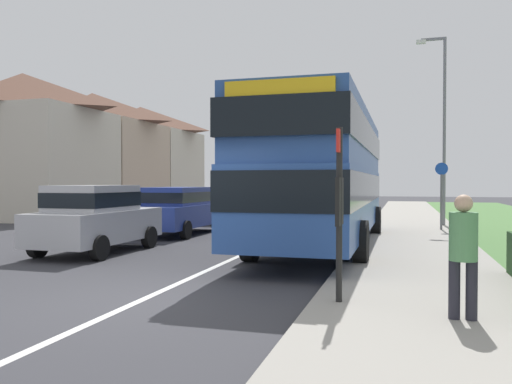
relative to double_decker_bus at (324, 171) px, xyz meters
The scene contains 12 objects.
ground_plane 7.70m from the double_decker_bus, 103.67° to the right, with size 120.00×120.00×0.00m, color #38383D.
lane_marking_centre 2.88m from the double_decker_bus, 155.04° to the left, with size 0.14×60.00×0.01m, color silver.
pavement_near_side 3.43m from the double_decker_bus, 25.82° to the right, with size 3.20×68.00×0.12m, color #9E998E.
double_decker_bus is the anchor object (origin of this frame).
parked_car_silver 6.25m from the double_decker_bus, 152.99° to the right, with size 1.89×3.90×1.74m.
parked_car_blue 5.89m from the double_decker_bus, 159.24° to the left, with size 1.95×4.49×1.64m.
parked_car_grey 9.35m from the double_decker_bus, 124.49° to the left, with size 1.92×4.04×1.56m.
pedestrian_at_stop 8.09m from the double_decker_bus, 69.20° to the right, with size 0.34×0.34×1.67m.
bus_stop_sign 7.09m from the double_decker_bus, 79.79° to the right, with size 0.09×0.52×2.60m.
cycle_route_sign 6.30m from the double_decker_bus, 56.63° to the left, with size 0.44×0.08×2.52m.
street_lamp_mid 8.39m from the double_decker_bus, 63.83° to the left, with size 1.14×0.20×7.53m.
house_terrace_far_side 21.07m from the double_decker_bus, 140.76° to the left, with size 7.63×17.89×7.29m.
Camera 1 is at (3.87, -7.08, 1.82)m, focal length 35.99 mm.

